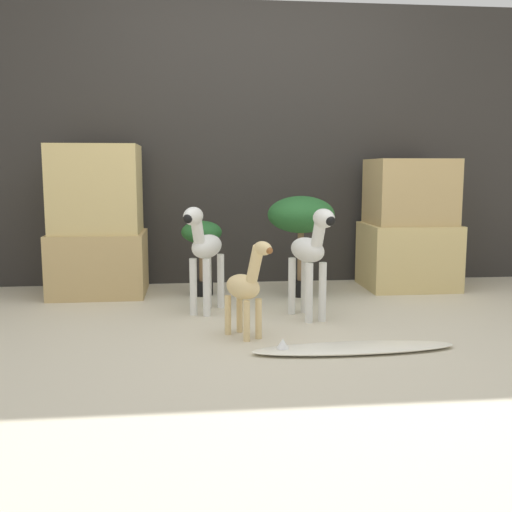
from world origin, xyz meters
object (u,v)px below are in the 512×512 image
surfboard (352,348)px  zebra_left (204,249)px  giraffe_figurine (246,286)px  potted_palm_front (202,241)px  zebra_right (311,252)px  potted_palm_back (301,217)px

surfboard → zebra_left: bearing=128.5°
zebra_left → giraffe_figurine: zebra_left is taller
potted_palm_front → surfboard: 1.68m
zebra_right → potted_palm_front: size_ratio=1.26×
zebra_right → potted_palm_front: bearing=129.3°
giraffe_figurine → surfboard: 0.66m
potted_palm_front → surfboard: (0.73, -1.46, -0.38)m
giraffe_figurine → potted_palm_back: bearing=64.7°
potted_palm_front → zebra_right: bearing=-50.7°
zebra_right → zebra_left: bearing=159.9°
zebra_right → zebra_left: size_ratio=1.00×
zebra_right → potted_palm_front: 1.02m
surfboard → giraffe_figurine: bearing=148.8°
zebra_left → potted_palm_front: (-0.01, 0.55, -0.02)m
potted_palm_back → giraffe_figurine: bearing=-115.3°
zebra_right → surfboard: bearing=-82.8°
giraffe_figurine → potted_palm_front: same height
zebra_left → potted_palm_back: 0.84m
giraffe_figurine → surfboard: size_ratio=0.52×
zebra_right → giraffe_figurine: zebra_right is taller
potted_palm_back → zebra_right: bearing=-95.2°
potted_palm_front → potted_palm_back: size_ratio=0.75×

